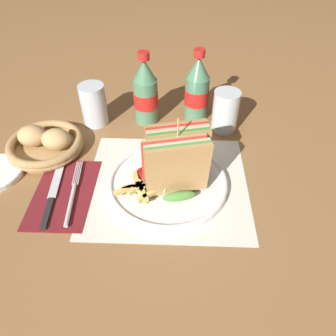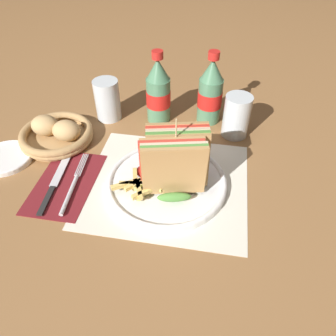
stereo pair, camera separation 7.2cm
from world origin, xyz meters
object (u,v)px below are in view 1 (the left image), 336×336
Objects in this scene: knife at (53,192)px; bread_basket at (45,144)px; glass_far at (94,107)px; plate_main at (168,184)px; coke_bottle_far at (197,90)px; coke_bottle_near at (146,93)px; glass_near at (225,114)px; club_sandwich at (177,161)px; fork at (72,197)px.

bread_basket is (-0.06, 0.15, 0.02)m from knife.
plate_main is at bearing -49.82° from glass_far.
plate_main is at bearing -103.68° from coke_bottle_far.
plate_main is 0.30m from coke_bottle_far.
glass_near is at bearing -9.59° from coke_bottle_near.
bread_basket is (-0.38, -0.16, -0.06)m from coke_bottle_far.
club_sandwich is 0.24m from fork.
knife is 0.35m from coke_bottle_near.
club_sandwich is 0.36m from bread_basket.
coke_bottle_near reaches higher than knife.
fork is at bearing -169.54° from club_sandwich.
club_sandwich is 0.28m from knife.
glass_near reaches higher than fork.
coke_bottle_near is 0.22m from glass_near.
fork is 0.05m from knife.
knife is (-0.25, -0.03, -0.00)m from plate_main.
knife is (-0.27, -0.03, -0.08)m from club_sandwich.
club_sandwich is 0.82× the size of knife.
club_sandwich is 0.85× the size of coke_bottle_near.
coke_bottle_near reaches higher than glass_near.
coke_bottle_far reaches higher than knife.
club_sandwich is at bearing -20.55° from bread_basket.
fork is 0.35m from coke_bottle_near.
fork is at bearing -129.59° from coke_bottle_far.
coke_bottle_near is 0.15m from glass_far.
plate_main is 1.58× the size of club_sandwich.
plate_main is 0.28m from coke_bottle_near.
coke_bottle_near is 1.76× the size of glass_far.
fork is 0.30m from glass_far.
bread_basket is at bearing 117.86° from fork.
coke_bottle_near is at bearing 104.61° from plate_main.
bread_basket is at bearing -149.18° from coke_bottle_near.
plate_main is 0.27m from glass_near.
coke_bottle_near is 0.14m from coke_bottle_far.
plate_main is at bearing 7.66° from fork.
knife is 0.47m from glass_near.
club_sandwich is at bearing -71.68° from coke_bottle_near.
plate_main is at bearing -21.05° from bread_basket.
glass_far is at bearing 130.18° from plate_main.
coke_bottle_near is at bearing 108.32° from club_sandwich.
club_sandwich reaches higher than bread_basket.
coke_bottle_far is 1.07× the size of bread_basket.
club_sandwich reaches higher than knife.
knife is at bearing -146.84° from glass_near.
fork is at bearing -113.57° from coke_bottle_near.
glass_far is 0.61× the size of bread_basket.
glass_near is at bearing -37.22° from coke_bottle_far.
coke_bottle_near is (-0.09, 0.27, 0.00)m from club_sandwich.
glass_far is (-0.23, 0.25, -0.03)m from club_sandwich.
club_sandwich reaches higher than glass_far.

